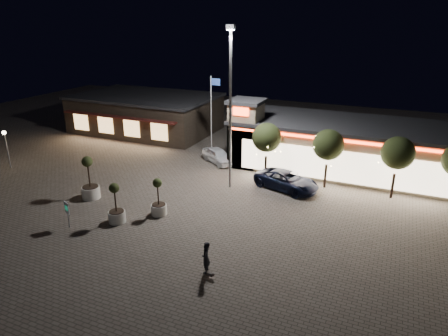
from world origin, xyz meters
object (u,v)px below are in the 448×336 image
at_px(planter_left, 90,185).
at_px(planter_mid, 116,210).
at_px(valet_sign, 67,210).
at_px(white_sedan, 218,156).
at_px(pickup_truck, 286,181).
at_px(pedestrian, 206,257).

xyz_separation_m(planter_left, planter_mid, (4.19, -2.30, -0.16)).
relative_size(planter_mid, valet_sign, 1.55).
relative_size(white_sedan, planter_left, 1.22).
xyz_separation_m(pickup_truck, pedestrian, (-0.93, -12.55, 0.17)).
bearing_deg(pickup_truck, planter_left, 137.75).
xyz_separation_m(pickup_truck, valet_sign, (-11.22, -11.77, 0.53)).
bearing_deg(planter_mid, pickup_truck, 48.23).
height_order(white_sedan, valet_sign, valet_sign).
height_order(white_sedan, planter_left, planter_left).
height_order(pedestrian, valet_sign, valet_sign).
relative_size(pedestrian, planter_left, 0.54).
distance_m(white_sedan, valet_sign, 15.71).
relative_size(pickup_truck, valet_sign, 2.90).
relative_size(white_sedan, pedestrian, 2.27).
bearing_deg(valet_sign, planter_mid, 38.26).
relative_size(pedestrian, planter_mid, 0.64).
height_order(pickup_truck, planter_left, planter_left).
bearing_deg(pickup_truck, pedestrian, -166.74).
bearing_deg(valet_sign, white_sedan, 76.46).
bearing_deg(planter_left, pickup_truck, 30.25).
xyz_separation_m(white_sedan, pedestrian, (6.61, -16.04, 0.20)).
bearing_deg(pedestrian, valet_sign, -108.43).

